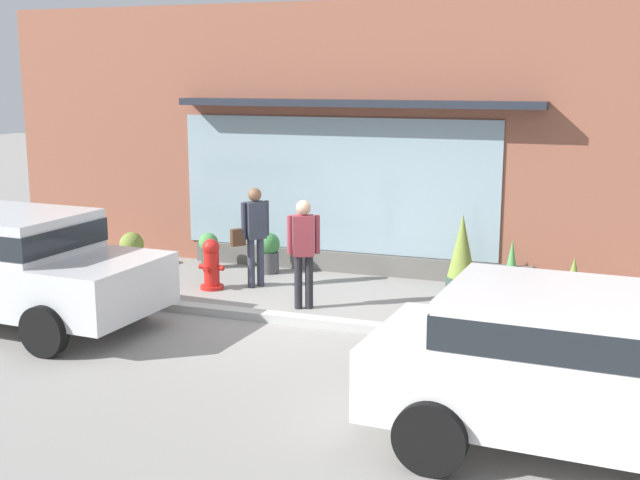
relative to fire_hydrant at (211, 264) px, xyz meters
The scene contains 14 objects.
ground_plane 2.21m from the fire_hydrant, 30.70° to the right, with size 60.00×60.00×0.00m, color gray.
curb_strip 2.31m from the fire_hydrant, 35.02° to the right, with size 14.00×0.24×0.12m, color #B2B2AD.
storefront 3.37m from the fire_hydrant, 48.10° to the left, with size 14.00×0.81×4.71m.
fire_hydrant is the anchor object (origin of this frame).
pedestrian_with_handbag 0.90m from the fire_hydrant, 30.35° to the left, with size 0.50×0.56×1.66m.
pedestrian_passerby 2.00m from the fire_hydrant, 16.87° to the right, with size 0.45×0.31×1.65m.
parked_car_white 7.33m from the fire_hydrant, 35.18° to the right, with size 4.13×2.13×1.55m.
parked_car_silver 3.23m from the fire_hydrant, 123.77° to the right, with size 4.33×2.23×1.59m.
potted_plant_near_hydrant 5.75m from the fire_hydrant, 11.10° to the left, with size 0.29×0.29×0.73m.
potted_plant_low_front 1.51m from the fire_hydrant, 119.28° to the left, with size 0.35×0.35×0.65m.
potted_plant_trailing_edge 4.81m from the fire_hydrant, 12.00° to the left, with size 0.25×0.25×0.96m.
potted_plant_by_entrance 1.42m from the fire_hydrant, 72.25° to the left, with size 0.41×0.41×0.73m.
potted_plant_corner_tall 2.38m from the fire_hydrant, 155.14° to the left, with size 0.48×0.48×0.63m.
potted_plant_window_left 4.08m from the fire_hydrant, 17.41° to the left, with size 0.50×0.50×1.28m.
Camera 1 is at (4.24, -10.53, 3.46)m, focal length 45.79 mm.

